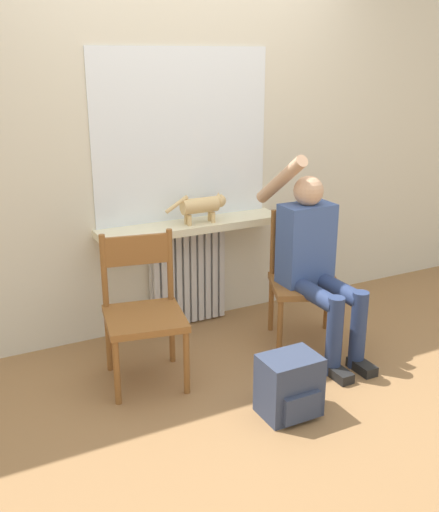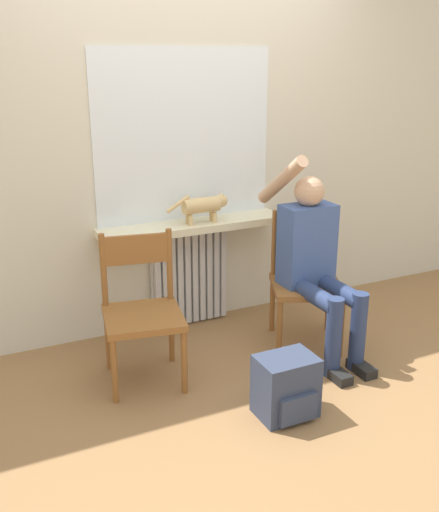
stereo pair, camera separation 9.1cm
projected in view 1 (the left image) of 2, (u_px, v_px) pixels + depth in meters
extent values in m
plane|color=olive|center=(273.00, 399.00, 3.38)|extent=(12.00, 12.00, 0.00)
cube|color=beige|center=(180.00, 133.00, 3.98)|extent=(7.00, 0.06, 2.70)
cube|color=silver|center=(187.00, 275.00, 4.24)|extent=(0.56, 0.05, 0.72)
cube|color=silver|center=(156.00, 283.00, 4.10)|extent=(0.04, 0.03, 0.69)
cube|color=silver|center=(164.00, 282.00, 4.12)|extent=(0.04, 0.03, 0.69)
cube|color=silver|center=(171.00, 280.00, 4.15)|extent=(0.04, 0.03, 0.69)
cube|color=silver|center=(179.00, 279.00, 4.17)|extent=(0.04, 0.03, 0.69)
cube|color=silver|center=(186.00, 278.00, 4.20)|extent=(0.04, 0.03, 0.69)
cube|color=silver|center=(193.00, 276.00, 4.22)|extent=(0.04, 0.03, 0.69)
cube|color=silver|center=(200.00, 275.00, 4.24)|extent=(0.04, 0.03, 0.69)
cube|color=silver|center=(207.00, 274.00, 4.27)|extent=(0.04, 0.03, 0.69)
cube|color=silver|center=(214.00, 273.00, 4.29)|extent=(0.04, 0.03, 0.69)
cube|color=silver|center=(221.00, 271.00, 4.32)|extent=(0.04, 0.03, 0.69)
cube|color=beige|center=(192.00, 226.00, 4.04)|extent=(1.30, 0.26, 0.05)
cube|color=white|center=(183.00, 136.00, 3.96)|extent=(1.25, 0.01, 1.13)
cube|color=brown|center=(145.00, 318.00, 3.44)|extent=(0.52, 0.52, 0.04)
cylinder|color=brown|center=(117.00, 373.00, 3.27)|extent=(0.04, 0.04, 0.39)
cylinder|color=brown|center=(187.00, 363.00, 3.38)|extent=(0.04, 0.04, 0.39)
cylinder|color=brown|center=(109.00, 341.00, 3.63)|extent=(0.04, 0.04, 0.39)
cylinder|color=brown|center=(172.00, 333.00, 3.74)|extent=(0.04, 0.04, 0.39)
cylinder|color=brown|center=(104.00, 271.00, 3.48)|extent=(0.04, 0.04, 0.44)
cylinder|color=brown|center=(170.00, 265.00, 3.59)|extent=(0.04, 0.04, 0.44)
cube|color=brown|center=(137.00, 250.00, 3.50)|extent=(0.40, 0.10, 0.18)
cube|color=brown|center=(306.00, 286.00, 3.92)|extent=(0.58, 0.58, 0.04)
cylinder|color=brown|center=(280.00, 329.00, 3.79)|extent=(0.04, 0.04, 0.39)
cylinder|color=brown|center=(341.00, 327.00, 3.82)|extent=(0.04, 0.04, 0.39)
cylinder|color=brown|center=(271.00, 304.00, 4.16)|extent=(0.04, 0.04, 0.39)
cylinder|color=brown|center=(327.00, 303.00, 4.19)|extent=(0.04, 0.04, 0.39)
cylinder|color=brown|center=(273.00, 242.00, 4.02)|extent=(0.04, 0.04, 0.44)
cylinder|color=brown|center=(331.00, 241.00, 4.04)|extent=(0.04, 0.04, 0.44)
cube|color=brown|center=(303.00, 226.00, 3.99)|extent=(0.37, 0.18, 0.18)
cylinder|color=navy|center=(313.00, 293.00, 3.70)|extent=(0.11, 0.46, 0.11)
cylinder|color=navy|center=(337.00, 288.00, 3.78)|extent=(0.11, 0.46, 0.11)
cylinder|color=navy|center=(334.00, 336.00, 3.57)|extent=(0.10, 0.10, 0.50)
cylinder|color=navy|center=(358.00, 330.00, 3.65)|extent=(0.10, 0.10, 0.50)
cube|color=black|center=(338.00, 373.00, 3.59)|extent=(0.09, 0.20, 0.06)
cube|color=black|center=(362.00, 367.00, 3.67)|extent=(0.09, 0.20, 0.06)
cube|color=#3D5693|center=(306.00, 244.00, 3.85)|extent=(0.34, 0.20, 0.52)
sphere|color=tan|center=(309.00, 191.00, 3.74)|extent=(0.19, 0.19, 0.19)
cylinder|color=tan|center=(281.00, 180.00, 3.79)|extent=(0.08, 0.50, 0.38)
cylinder|color=#3D5693|center=(329.00, 246.00, 3.89)|extent=(0.08, 0.08, 0.42)
cylinder|color=#DBB77A|center=(200.00, 205.00, 3.98)|extent=(0.25, 0.10, 0.10)
sphere|color=#DBB77A|center=(220.00, 201.00, 4.04)|extent=(0.09, 0.09, 0.09)
cone|color=#DBB77A|center=(221.00, 196.00, 4.01)|extent=(0.03, 0.03, 0.03)
cone|color=#DBB77A|center=(218.00, 195.00, 4.04)|extent=(0.03, 0.03, 0.03)
cylinder|color=#DBB77A|center=(213.00, 217.00, 4.02)|extent=(0.03, 0.03, 0.07)
cylinder|color=#DBB77A|center=(210.00, 216.00, 4.07)|extent=(0.03, 0.03, 0.07)
cylinder|color=#DBB77A|center=(190.00, 221.00, 3.95)|extent=(0.03, 0.03, 0.07)
cylinder|color=#DBB77A|center=(186.00, 219.00, 3.99)|extent=(0.03, 0.03, 0.07)
cylinder|color=#DBB77A|center=(177.00, 204.00, 3.90)|extent=(0.16, 0.03, 0.11)
cube|color=#333D56|center=(288.00, 385.00, 3.19)|extent=(0.31, 0.23, 0.34)
cube|color=#333D56|center=(302.00, 408.00, 3.11)|extent=(0.22, 0.03, 0.15)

